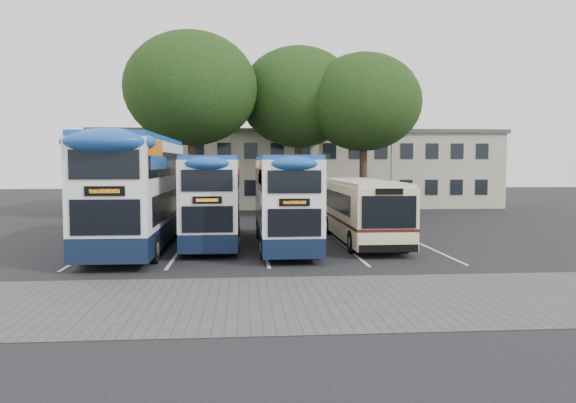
{
  "coord_description": "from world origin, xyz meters",
  "views": [
    {
      "loc": [
        -4.66,
        -19.44,
        3.63
      ],
      "look_at": [
        -2.66,
        5.0,
        1.92
      ],
      "focal_mm": 35.0,
      "sensor_mm": 36.0,
      "label": 1
    }
  ],
  "objects_px": {
    "bus_dd_left": "(137,187)",
    "bus_dd_mid": "(214,195)",
    "lamp_post": "(392,142)",
    "tree_mid": "(298,97)",
    "tree_right": "(364,102)",
    "tree_left": "(191,89)",
    "bus_single": "(362,207)",
    "bus_dd_right": "(284,197)"
  },
  "relations": [
    {
      "from": "lamp_post",
      "to": "tree_right",
      "type": "distance_m",
      "value": 4.79
    },
    {
      "from": "lamp_post",
      "to": "tree_left",
      "type": "xyz_separation_m",
      "value": [
        -13.83,
        -3.39,
        3.17
      ]
    },
    {
      "from": "tree_right",
      "to": "bus_single",
      "type": "distance_m",
      "value": 12.89
    },
    {
      "from": "bus_dd_mid",
      "to": "tree_mid",
      "type": "bearing_deg",
      "value": 68.59
    },
    {
      "from": "tree_left",
      "to": "tree_mid",
      "type": "height_order",
      "value": "tree_left"
    },
    {
      "from": "bus_dd_mid",
      "to": "bus_single",
      "type": "bearing_deg",
      "value": -1.04
    },
    {
      "from": "bus_single",
      "to": "lamp_post",
      "type": "bearing_deg",
      "value": 69.87
    },
    {
      "from": "bus_dd_left",
      "to": "bus_dd_mid",
      "type": "bearing_deg",
      "value": 21.63
    },
    {
      "from": "tree_mid",
      "to": "bus_dd_left",
      "type": "xyz_separation_m",
      "value": [
        -8.25,
        -14.3,
        -5.47
      ]
    },
    {
      "from": "tree_right",
      "to": "bus_dd_left",
      "type": "relative_size",
      "value": 0.96
    },
    {
      "from": "tree_left",
      "to": "bus_dd_mid",
      "type": "distance_m",
      "value": 12.49
    },
    {
      "from": "bus_dd_left",
      "to": "bus_single",
      "type": "relative_size",
      "value": 1.19
    },
    {
      "from": "tree_left",
      "to": "bus_dd_right",
      "type": "bearing_deg",
      "value": -67.71
    },
    {
      "from": "bus_single",
      "to": "tree_right",
      "type": "bearing_deg",
      "value": 77.38
    },
    {
      "from": "tree_left",
      "to": "lamp_post",
      "type": "bearing_deg",
      "value": 13.79
    },
    {
      "from": "tree_left",
      "to": "bus_dd_mid",
      "type": "relative_size",
      "value": 1.26
    },
    {
      "from": "lamp_post",
      "to": "tree_mid",
      "type": "relative_size",
      "value": 0.79
    },
    {
      "from": "bus_dd_mid",
      "to": "bus_single",
      "type": "height_order",
      "value": "bus_dd_mid"
    },
    {
      "from": "tree_left",
      "to": "bus_single",
      "type": "height_order",
      "value": "tree_left"
    },
    {
      "from": "bus_dd_mid",
      "to": "lamp_post",
      "type": "bearing_deg",
      "value": 49.8
    },
    {
      "from": "tree_left",
      "to": "bus_dd_mid",
      "type": "xyz_separation_m",
      "value": [
        1.89,
        -10.73,
        -6.1
      ]
    },
    {
      "from": "bus_dd_mid",
      "to": "bus_single",
      "type": "distance_m",
      "value": 6.74
    },
    {
      "from": "tree_right",
      "to": "bus_dd_right",
      "type": "bearing_deg",
      "value": -116.29
    },
    {
      "from": "lamp_post",
      "to": "tree_mid",
      "type": "bearing_deg",
      "value": -171.15
    },
    {
      "from": "tree_left",
      "to": "bus_dd_right",
      "type": "distance_m",
      "value": 14.45
    },
    {
      "from": "tree_right",
      "to": "bus_single",
      "type": "relative_size",
      "value": 1.14
    },
    {
      "from": "bus_dd_right",
      "to": "tree_mid",
      "type": "bearing_deg",
      "value": 81.93
    },
    {
      "from": "tree_left",
      "to": "tree_right",
      "type": "xyz_separation_m",
      "value": [
        11.11,
        0.31,
        -0.71
      ]
    },
    {
      "from": "lamp_post",
      "to": "bus_dd_left",
      "type": "relative_size",
      "value": 0.81
    },
    {
      "from": "tree_mid",
      "to": "bus_dd_right",
      "type": "relative_size",
      "value": 1.23
    },
    {
      "from": "tree_left",
      "to": "bus_single",
      "type": "relative_size",
      "value": 1.25
    },
    {
      "from": "lamp_post",
      "to": "tree_mid",
      "type": "xyz_separation_m",
      "value": [
        -6.81,
        -1.06,
        2.96
      ]
    },
    {
      "from": "bus_dd_left",
      "to": "bus_single",
      "type": "distance_m",
      "value": 9.96
    },
    {
      "from": "lamp_post",
      "to": "bus_dd_left",
      "type": "distance_m",
      "value": 21.66
    },
    {
      "from": "tree_left",
      "to": "tree_right",
      "type": "bearing_deg",
      "value": 1.61
    },
    {
      "from": "lamp_post",
      "to": "bus_single",
      "type": "relative_size",
      "value": 0.96
    },
    {
      "from": "bus_dd_left",
      "to": "bus_dd_mid",
      "type": "relative_size",
      "value": 1.2
    },
    {
      "from": "bus_dd_mid",
      "to": "bus_dd_right",
      "type": "height_order",
      "value": "bus_dd_mid"
    },
    {
      "from": "tree_mid",
      "to": "bus_dd_right",
      "type": "xyz_separation_m",
      "value": [
        -2.05,
        -14.45,
        -5.9
      ]
    },
    {
      "from": "tree_mid",
      "to": "bus_dd_left",
      "type": "height_order",
      "value": "tree_mid"
    },
    {
      "from": "bus_dd_left",
      "to": "bus_single",
      "type": "bearing_deg",
      "value": 6.49
    },
    {
      "from": "tree_right",
      "to": "tree_mid",
      "type": "bearing_deg",
      "value": 153.68
    }
  ]
}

